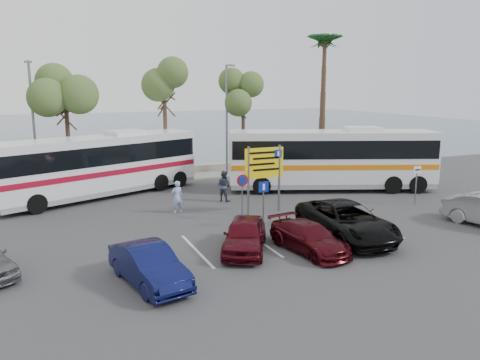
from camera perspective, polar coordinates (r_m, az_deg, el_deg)
name	(u,v)px	position (r m, az deg, el deg)	size (l,w,h in m)	color
ground	(274,232)	(21.87, 4.22, -6.32)	(120.00, 120.00, 0.00)	#363639
kerb_strip	(187,177)	(34.51, -6.48, 0.34)	(44.00, 2.40, 0.15)	gray
seawall	(179,170)	(36.36, -7.40, 1.24)	(48.00, 0.80, 0.60)	#AB9C88
sea	(105,128)	(79.35, -16.15, 6.14)	(140.00, 140.00, 0.00)	#465971
tree_left	(65,96)	(32.53, -20.53, 9.55)	(3.20, 3.20, 7.20)	#382619
tree_mid	(164,86)	(33.49, -9.24, 11.26)	(3.20, 3.20, 8.00)	#382619
tree_right	(243,93)	(35.43, 0.40, 10.62)	(3.20, 3.20, 7.40)	#382619
palm_tree	(325,44)	(38.88, 10.30, 15.97)	(4.80, 4.80, 11.20)	#382619
street_lamp_left	(33,119)	(32.07, -23.90, 6.77)	(0.45, 1.15, 8.01)	slate
street_lamp_right	(227,115)	(34.47, -1.59, 7.98)	(0.45, 1.15, 8.01)	slate
direction_sign	(264,168)	(24.51, 2.97, 1.47)	(2.20, 0.12, 3.60)	slate
sign_no_stop	(242,190)	(23.30, 0.28, -1.18)	(0.60, 0.08, 2.35)	slate
sign_parking	(263,198)	(22.07, 2.87, -2.18)	(0.50, 0.07, 2.25)	slate
sign_taxi	(416,180)	(28.35, 20.71, 0.03)	(0.50, 0.07, 2.20)	slate
lane_markings	(262,241)	(20.54, 2.66, -7.49)	(12.02, 4.20, 0.01)	silver
coach_bus_left	(100,167)	(29.55, -16.72, 1.51)	(12.67, 7.20, 3.92)	silver
coach_bus_right	(331,161)	(30.78, 11.04, 2.30)	(13.22, 7.33, 4.08)	silver
car_blue	(149,265)	(16.41, -11.04, -10.17)	(1.42, 4.08, 1.34)	#0E1344
car_maroon	(309,238)	(19.38, 8.44, -6.95)	(1.65, 4.05, 1.18)	#450B12
car_red	(245,235)	(19.18, 0.59, -6.70)	(1.63, 4.04, 1.38)	#4D0B15
suv_black	(346,221)	(21.31, 12.82, -4.85)	(2.62, 5.69, 1.58)	black
pedestrian_near	(177,197)	(25.01, -7.68, -2.06)	(0.64, 0.42, 1.74)	#96AFDA
pedestrian_far	(224,186)	(27.38, -1.99, -0.72)	(0.88, 0.69, 1.81)	#343B4E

